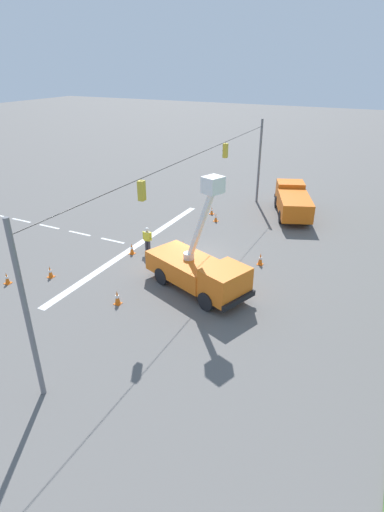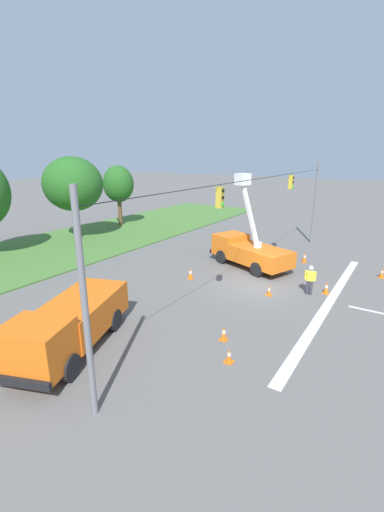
{
  "view_description": "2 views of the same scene",
  "coord_description": "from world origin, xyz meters",
  "views": [
    {
      "loc": [
        20.74,
        10.26,
        11.52
      ],
      "look_at": [
        1.73,
        0.78,
        1.11
      ],
      "focal_mm": 28.0,
      "sensor_mm": 36.0,
      "label": 1
    },
    {
      "loc": [
        -18.88,
        -7.52,
        7.96
      ],
      "look_at": [
        -1.17,
        3.99,
        1.6
      ],
      "focal_mm": 24.0,
      "sensor_mm": 36.0,
      "label": 2
    }
  ],
  "objects": [
    {
      "name": "signal_gantry",
      "position": [
        0.06,
        -0.0,
        4.25
      ],
      "size": [
        26.2,
        0.33,
        7.2
      ],
      "color": "slate",
      "rests_on": "ground"
    },
    {
      "name": "tree_far_east",
      "position": [
        9.06,
        20.4,
        4.65
      ],
      "size": [
        3.41,
        3.35,
        6.69
      ],
      "color": "brown",
      "rests_on": "ground"
    },
    {
      "name": "ground_plane",
      "position": [
        0.0,
        0.0,
        0.0
      ],
      "size": [
        200.0,
        200.0,
        0.0
      ],
      "primitive_type": "plane",
      "color": "#605E5B"
    },
    {
      "name": "traffic_cone_foreground_left",
      "position": [
        -8.19,
        -2.32,
        0.29
      ],
      "size": [
        0.36,
        0.36,
        0.62
      ],
      "color": "orange",
      "rests_on": "ground"
    },
    {
      "name": "utility_truck_support_near",
      "position": [
        -10.95,
        3.69,
        1.22
      ],
      "size": [
        7.03,
        4.53,
        2.23
      ],
      "color": "orange",
      "rests_on": "ground"
    },
    {
      "name": "road_worker",
      "position": [
        0.48,
        -3.13,
        1.0
      ],
      "size": [
        0.28,
        0.65,
        1.77
      ],
      "color": "#383842",
      "rests_on": "ground"
    },
    {
      "name": "traffic_cone_near_bucket",
      "position": [
        -0.94,
        -1.22,
        0.31
      ],
      "size": [
        0.36,
        0.36,
        0.64
      ],
      "color": "orange",
      "rests_on": "ground"
    },
    {
      "name": "traffic_cone_far_right",
      "position": [
        5.97,
        -6.44,
        0.35
      ],
      "size": [
        0.36,
        0.36,
        0.72
      ],
      "color": "orange",
      "rests_on": "ground"
    },
    {
      "name": "traffic_cone_foreground_right",
      "position": [
        1.16,
        -3.95,
        0.37
      ],
      "size": [
        0.36,
        0.36,
        0.75
      ],
      "color": "orange",
      "rests_on": "ground"
    },
    {
      "name": "grass_verge",
      "position": [
        0.0,
        18.0,
        0.05
      ],
      "size": [
        56.0,
        12.0,
        0.1
      ],
      "primitive_type": "cube",
      "color": "#477533",
      "rests_on": "ground"
    },
    {
      "name": "traffic_cone_lane_edge_a",
      "position": [
        -1.13,
        4.14,
        0.39
      ],
      "size": [
        0.36,
        0.36,
        0.78
      ],
      "color": "orange",
      "rests_on": "ground"
    },
    {
      "name": "lane_markings",
      "position": [
        0.0,
        -5.89,
        0.0
      ],
      "size": [
        17.6,
        15.25,
        0.01
      ],
      "color": "silver",
      "rests_on": "ground"
    },
    {
      "name": "traffic_cone_mid_right",
      "position": [
        -6.79,
        -1.34,
        0.33
      ],
      "size": [
        0.36,
        0.36,
        0.68
      ],
      "color": "orange",
      "rests_on": "ground"
    },
    {
      "name": "tree_east",
      "position": [
        2.16,
        19.35,
        5.22
      ],
      "size": [
        5.36,
        5.59,
        7.72
      ],
      "color": "brown",
      "rests_on": "ground"
    },
    {
      "name": "utility_truck_bucket_lift",
      "position": [
        3.38,
        2.05,
        1.29
      ],
      "size": [
        4.49,
        6.75,
        6.61
      ],
      "color": "orange",
      "rests_on": "ground"
    },
    {
      "name": "traffic_cone_far_left",
      "position": [
        6.58,
        -1.17,
        0.4
      ],
      "size": [
        0.36,
        0.36,
        0.8
      ],
      "color": "orange",
      "rests_on": "ground"
    }
  ]
}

